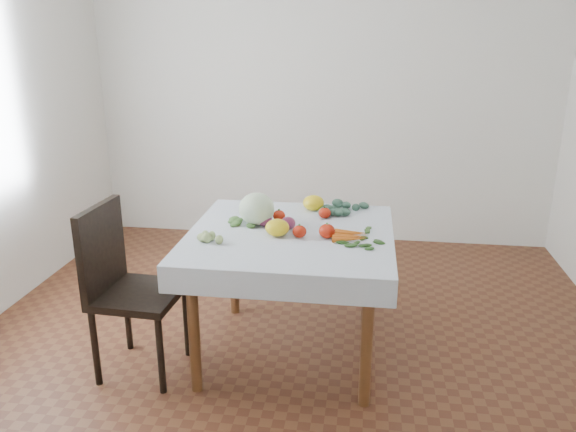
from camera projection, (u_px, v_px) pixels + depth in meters
name	position (u px, v px, depth m)	size (l,w,h in m)	color
ground	(290.00, 351.00, 3.34)	(4.00, 4.00, 0.00)	brown
back_wall	(322.00, 88.00, 4.80)	(4.00, 0.04, 2.70)	white
table	(290.00, 249.00, 3.14)	(1.00, 1.00, 0.75)	brown
tablecloth	(290.00, 232.00, 3.11)	(1.12, 1.12, 0.01)	white
chair	(123.00, 279.00, 3.02)	(0.45, 0.45, 0.95)	black
cabbage	(257.00, 209.00, 3.21)	(0.21, 0.21, 0.18)	silver
tomato_a	(325.00, 213.00, 3.33)	(0.07, 0.07, 0.06)	red
tomato_b	(327.00, 231.00, 3.01)	(0.09, 0.09, 0.08)	red
tomato_c	(279.00, 216.00, 3.28)	(0.07, 0.07, 0.06)	red
tomato_d	(299.00, 231.00, 3.02)	(0.08, 0.08, 0.07)	red
heirloom_back	(313.00, 203.00, 3.48)	(0.13, 0.13, 0.09)	yellow
heirloom_front	(277.00, 228.00, 3.04)	(0.13, 0.13, 0.09)	yellow
onion_a	(264.00, 220.00, 3.19)	(0.09, 0.09, 0.08)	#5C1A39
onion_b	(288.00, 223.00, 3.14)	(0.09, 0.09, 0.07)	#5C1A39
tomatillo_cluster	(209.00, 238.00, 2.95)	(0.15, 0.10, 0.05)	#A9C772
carrot_bunch	(350.00, 235.00, 3.01)	(0.19, 0.18, 0.03)	orange
kale_bunch	(342.00, 209.00, 3.45)	(0.31, 0.24, 0.04)	#3B6148
basil_bunch	(361.00, 242.00, 2.94)	(0.26, 0.19, 0.01)	#214716
dill_bunch	(249.00, 221.00, 3.25)	(0.21, 0.18, 0.02)	#466F33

